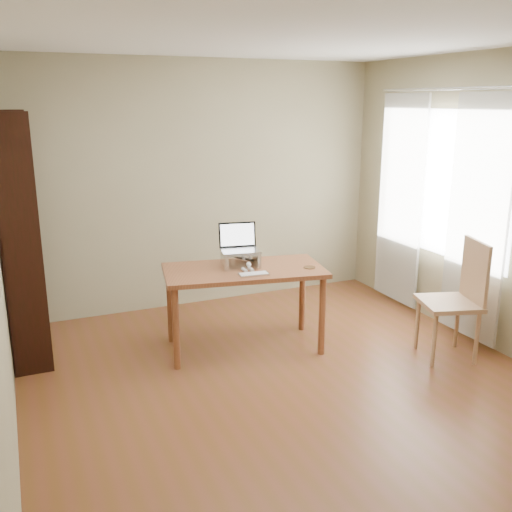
{
  "coord_description": "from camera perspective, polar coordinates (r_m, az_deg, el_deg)",
  "views": [
    {
      "loc": [
        -1.87,
        -3.53,
        2.17
      ],
      "look_at": [
        0.05,
        0.89,
        0.86
      ],
      "focal_mm": 40.0,
      "sensor_mm": 36.0,
      "label": 1
    }
  ],
  "objects": [
    {
      "name": "room",
      "position": [
        4.12,
        4.65,
        2.99
      ],
      "size": [
        4.04,
        4.54,
        2.64
      ],
      "color": "brown",
      "rests_on": "ground"
    },
    {
      "name": "keyboard",
      "position": [
        4.81,
        -0.24,
        -1.83
      ],
      "size": [
        0.27,
        0.14,
        0.02
      ],
      "rotation": [
        0.0,
        0.0,
        -0.11
      ],
      "color": "silver",
      "rests_on": "desk"
    },
    {
      "name": "laptop",
      "position": [
        5.08,
        -1.83,
        1.24
      ],
      "size": [
        0.37,
        0.34,
        0.24
      ],
      "rotation": [
        0.0,
        0.0,
        -0.18
      ],
      "color": "silver",
      "rests_on": "laptop_stand"
    },
    {
      "name": "curtains",
      "position": [
        5.84,
        17.51,
        4.68
      ],
      "size": [
        0.03,
        1.9,
        2.25
      ],
      "color": "silver",
      "rests_on": "ground"
    },
    {
      "name": "chair",
      "position": [
        5.21,
        19.45,
        -3.6
      ],
      "size": [
        0.58,
        0.58,
        1.04
      ],
      "rotation": [
        0.0,
        0.0,
        -0.3
      ],
      "color": "tan",
      "rests_on": "ground"
    },
    {
      "name": "cat",
      "position": [
        5.09,
        -1.65,
        -0.25
      ],
      "size": [
        0.24,
        0.48,
        0.14
      ],
      "rotation": [
        0.0,
        0.0,
        -0.03
      ],
      "color": "#454036",
      "rests_on": "desk"
    },
    {
      "name": "coaster",
      "position": [
        5.05,
        5.37,
        -1.13
      ],
      "size": [
        0.1,
        0.1,
        0.01
      ],
      "primitive_type": "cylinder",
      "color": "#52351C",
      "rests_on": "desk"
    },
    {
      "name": "desk",
      "position": [
        5.04,
        -1.21,
        -2.32
      ],
      "size": [
        1.49,
        0.94,
        0.75
      ],
      "rotation": [
        0.0,
        0.0,
        -0.18
      ],
      "color": "brown",
      "rests_on": "ground"
    },
    {
      "name": "laptop_stand",
      "position": [
        5.06,
        -1.57,
        -0.11
      ],
      "size": [
        0.32,
        0.25,
        0.13
      ],
      "rotation": [
        0.0,
        0.0,
        -0.18
      ],
      "color": "silver",
      "rests_on": "desk"
    },
    {
      "name": "bookshelf",
      "position": [
        5.21,
        -22.47,
        1.63
      ],
      "size": [
        0.3,
        0.9,
        2.1
      ],
      "color": "black",
      "rests_on": "ground"
    }
  ]
}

